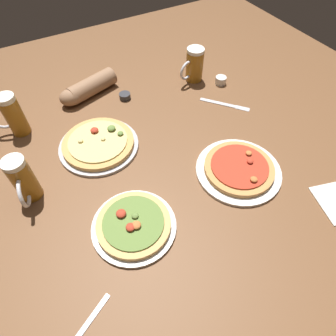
{
  "coord_description": "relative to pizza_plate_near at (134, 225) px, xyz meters",
  "views": [
    {
      "loc": [
        -0.32,
        -0.56,
        0.82
      ],
      "look_at": [
        0.0,
        0.0,
        0.02
      ],
      "focal_mm": 30.99,
      "sensor_mm": 36.0,
      "label": 1
    }
  ],
  "objects": [
    {
      "name": "beer_mug_amber",
      "position": [
        0.59,
        0.58,
        0.06
      ],
      "size": [
        0.14,
        0.08,
        0.15
      ],
      "color": "#9E6619",
      "rests_on": "ground_plane"
    },
    {
      "name": "knife_right",
      "position": [
        0.61,
        0.35,
        -0.01
      ],
      "size": [
        0.16,
        0.18,
        0.01
      ],
      "color": "silver",
      "rests_on": "ground_plane"
    },
    {
      "name": "pizza_plate_side",
      "position": [
        0.42,
        0.02,
        -0.0
      ],
      "size": [
        0.3,
        0.3,
        0.05
      ],
      "color": "silver",
      "rests_on": "ground_plane"
    },
    {
      "name": "pizza_plate_near",
      "position": [
        0.0,
        0.0,
        0.0
      ],
      "size": [
        0.26,
        0.26,
        0.05
      ],
      "color": "silver",
      "rests_on": "ground_plane"
    },
    {
      "name": "ramekin_sauce",
      "position": [
        0.24,
        0.61,
        -0.0
      ],
      "size": [
        0.05,
        0.05,
        0.03
      ],
      "primitive_type": "cylinder",
      "color": "#333338",
      "rests_on": "ground_plane"
    },
    {
      "name": "beer_mug_dark",
      "position": [
        -0.25,
        0.28,
        0.07
      ],
      "size": [
        0.07,
        0.13,
        0.17
      ],
      "color": "#9E6619",
      "rests_on": "ground_plane"
    },
    {
      "name": "diner_arm",
      "position": [
        0.1,
        0.7,
        0.02
      ],
      "size": [
        0.28,
        0.15,
        0.08
      ],
      "color": "#936B4C",
      "rests_on": "ground_plane"
    },
    {
      "name": "pizza_plate_far",
      "position": [
        0.03,
        0.38,
        0.0
      ],
      "size": [
        0.3,
        0.3,
        0.05
      ],
      "color": "#B2B2B7",
      "rests_on": "ground_plane"
    },
    {
      "name": "ground_plane",
      "position": [
        0.2,
        0.14,
        -0.03
      ],
      "size": [
        2.4,
        2.4,
        0.03
      ],
      "primitive_type": "cube",
      "color": "brown"
    },
    {
      "name": "beer_mug_pale",
      "position": [
        -0.22,
        0.61,
        0.07
      ],
      "size": [
        0.13,
        0.07,
        0.17
      ],
      "color": "#9E6619",
      "rests_on": "ground_plane"
    },
    {
      "name": "napkin_folded",
      "position": [
        0.62,
        -0.25,
        -0.01
      ],
      "size": [
        0.15,
        0.18,
        0.01
      ],
      "primitive_type": "cube",
      "rotation": [
        0.0,
        0.0,
        -0.27
      ],
      "color": "silver",
      "rests_on": "ground_plane"
    },
    {
      "name": "ramekin_butter",
      "position": [
        0.68,
        0.49,
        0.0
      ],
      "size": [
        0.05,
        0.05,
        0.04
      ],
      "primitive_type": "cylinder",
      "color": "silver",
      "rests_on": "ground_plane"
    }
  ]
}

